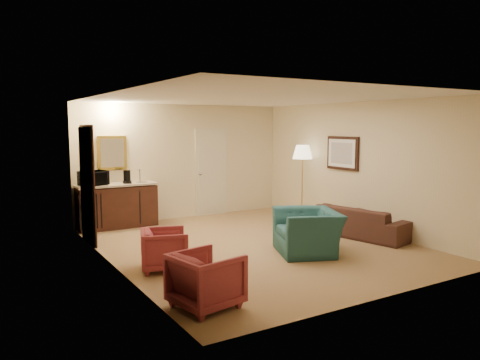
# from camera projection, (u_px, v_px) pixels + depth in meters

# --- Properties ---
(ground) EXTENTS (6.00, 6.00, 0.00)m
(ground) POSITION_uv_depth(u_px,v_px,m) (253.00, 245.00, 8.35)
(ground) COLOR #986E4D
(ground) RESTS_ON ground
(room_walls) EXTENTS (5.02, 6.01, 2.61)m
(room_walls) POSITION_uv_depth(u_px,v_px,m) (227.00, 147.00, 8.76)
(room_walls) COLOR beige
(room_walls) RESTS_ON ground
(wetbar_cabinet) EXTENTS (1.64, 0.58, 0.92)m
(wetbar_cabinet) POSITION_uv_depth(u_px,v_px,m) (117.00, 206.00, 9.77)
(wetbar_cabinet) COLOR #381912
(wetbar_cabinet) RESTS_ON ground
(sofa) EXTENTS (0.99, 2.06, 0.78)m
(sofa) POSITION_uv_depth(u_px,v_px,m) (359.00, 216.00, 8.99)
(sofa) COLOR black
(sofa) RESTS_ON ground
(teal_armchair) EXTENTS (1.08, 1.29, 0.97)m
(teal_armchair) POSITION_uv_depth(u_px,v_px,m) (308.00, 225.00, 7.79)
(teal_armchair) COLOR #215354
(teal_armchair) RESTS_ON ground
(rose_chair_near) EXTENTS (0.78, 0.81, 0.67)m
(rose_chair_near) POSITION_uv_depth(u_px,v_px,m) (164.00, 247.00, 6.90)
(rose_chair_near) COLOR #912F3E
(rose_chair_near) RESTS_ON ground
(rose_chair_far) EXTENTS (0.79, 0.82, 0.73)m
(rose_chair_far) POSITION_uv_depth(u_px,v_px,m) (206.00, 277.00, 5.45)
(rose_chair_far) COLOR #912F3E
(rose_chair_far) RESTS_ON ground
(coffee_table) EXTENTS (0.80, 0.54, 0.46)m
(coffee_table) POSITION_uv_depth(u_px,v_px,m) (298.00, 221.00, 9.34)
(coffee_table) COLOR black
(coffee_table) RESTS_ON ground
(floor_lamp) EXTENTS (0.48, 0.48, 1.70)m
(floor_lamp) POSITION_uv_depth(u_px,v_px,m) (302.00, 182.00, 10.57)
(floor_lamp) COLOR #B6923C
(floor_lamp) RESTS_ON ground
(waste_bin) EXTENTS (0.26, 0.26, 0.33)m
(waste_bin) POSITION_uv_depth(u_px,v_px,m) (148.00, 217.00, 10.08)
(waste_bin) COLOR black
(waste_bin) RESTS_ON ground
(microwave) EXTENTS (0.59, 0.43, 0.36)m
(microwave) POSITION_uv_depth(u_px,v_px,m) (93.00, 177.00, 9.43)
(microwave) COLOR black
(microwave) RESTS_ON wetbar_cabinet
(coffee_maker) EXTENTS (0.18, 0.18, 0.28)m
(coffee_maker) POSITION_uv_depth(u_px,v_px,m) (127.00, 177.00, 9.76)
(coffee_maker) COLOR black
(coffee_maker) RESTS_ON wetbar_cabinet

